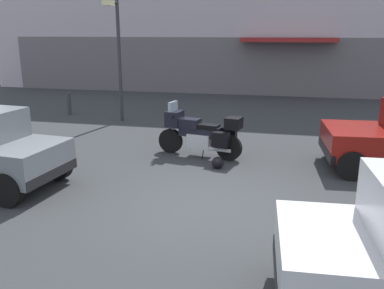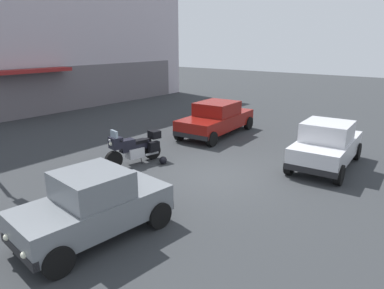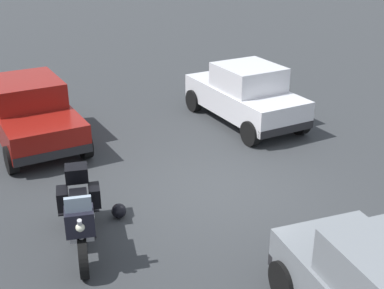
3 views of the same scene
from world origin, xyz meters
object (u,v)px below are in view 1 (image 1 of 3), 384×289
object	(u,v)px
streetlamp_curbside	(117,48)
bollard_curbside	(69,103)
motorcycle	(201,133)
helmet	(218,163)

from	to	relation	value
streetlamp_curbside	bollard_curbside	distance (m)	3.28
streetlamp_curbside	motorcycle	bearing A→B (deg)	-44.01
motorcycle	helmet	xyz separation A→B (m)	(0.58, -0.84, -0.48)
helmet	streetlamp_curbside	bearing A→B (deg)	134.07
helmet	bollard_curbside	size ratio (longest dim) A/B	0.33
helmet	streetlamp_curbside	size ratio (longest dim) A/B	0.07
helmet	bollard_curbside	world-z (taller)	bollard_curbside
motorcycle	helmet	distance (m)	1.13
streetlamp_curbside	bollard_curbside	bearing A→B (deg)	161.62
helmet	motorcycle	bearing A→B (deg)	124.55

